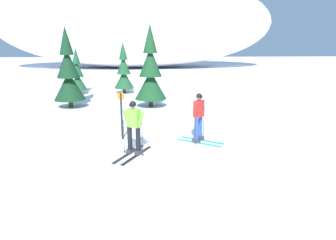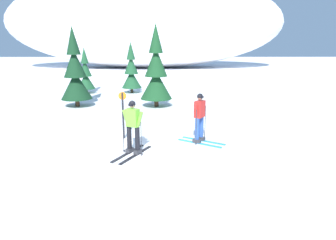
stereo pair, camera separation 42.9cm
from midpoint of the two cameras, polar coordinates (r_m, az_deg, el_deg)
name	(u,v)px [view 2 (the right image)]	position (r m, az deg, el deg)	size (l,w,h in m)	color
ground_plane	(143,147)	(10.11, -3.52, -5.22)	(120.00, 120.00, 0.00)	white
skier_lime_jacket	(133,127)	(9.33, -5.40, -1.31)	(1.15, 1.72, 1.71)	black
skier_red_jacket	(200,117)	(10.44, 7.20, 0.54)	(1.63, 1.25, 1.73)	#2893CC
pine_tree_far_left	(86,74)	(21.12, -14.83, 8.38)	(1.19, 1.19, 3.07)	#47301E
pine_tree_center_left	(75,74)	(16.79, -16.51, 8.41)	(1.64, 1.64, 4.23)	#47301E
pine_tree_center_right	(131,72)	(20.77, -6.40, 9.10)	(1.33, 1.33, 3.44)	#47301E
pine_tree_far_right	(156,73)	(16.10, -1.51, 8.94)	(1.68, 1.68, 4.36)	#47301E
snow_ridge_background	(145,22)	(41.31, -4.07, 18.03)	(36.07, 14.81, 11.69)	white
trail_marker_post	(123,113)	(10.84, -7.43, 1.37)	(0.28, 0.07, 1.71)	black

